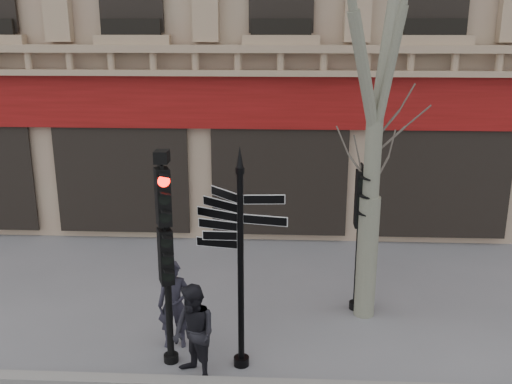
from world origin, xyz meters
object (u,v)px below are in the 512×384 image
Objects in this scene: traffic_signal_main at (165,234)px; pedestrian_b at (194,334)px; fingerpost at (240,224)px; pedestrian_a at (174,304)px; traffic_signal_secondary at (361,214)px.

traffic_signal_main is 1.61m from pedestrian_b.
fingerpost is 2.13m from pedestrian_a.
pedestrian_a is 0.99× the size of pedestrian_b.
fingerpost reaches higher than pedestrian_b.
traffic_signal_main reaches higher than traffic_signal_secondary.
pedestrian_a is (-0.02, 0.51, -1.48)m from traffic_signal_main.
pedestrian_b is at bearing -128.78° from fingerpost.
pedestrian_a is 1.08m from pedestrian_b.
fingerpost is at bearing -31.39° from pedestrian_a.
traffic_signal_main is at bearing -176.36° from pedestrian_b.
traffic_signal_secondary is at bearing 88.70° from pedestrian_b.
traffic_signal_secondary is (3.28, 2.02, -0.30)m from traffic_signal_main.
fingerpost reaches higher than traffic_signal_secondary.
fingerpost is 1.30× the size of traffic_signal_secondary.
fingerpost is 1.86m from pedestrian_b.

